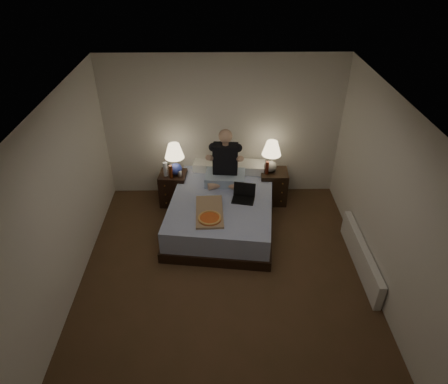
{
  "coord_description": "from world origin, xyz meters",
  "views": [
    {
      "loc": [
        -0.08,
        -3.95,
        4.09
      ],
      "look_at": [
        0.0,
        0.9,
        0.85
      ],
      "focal_mm": 32.0,
      "sensor_mm": 36.0,
      "label": 1
    }
  ],
  "objects_px": {
    "bed": "(222,209)",
    "beer_bottle_left": "(171,172)",
    "water_bottle": "(165,169)",
    "radiator": "(361,256)",
    "nightstand_right": "(273,186)",
    "lamp_left": "(175,159)",
    "lamp_right": "(271,157)",
    "nightstand_left": "(174,188)",
    "beer_bottle_right": "(267,168)",
    "pizza_box": "(210,219)",
    "soda_can": "(180,174)",
    "person": "(225,158)",
    "laptop": "(243,194)"
  },
  "relations": [
    {
      "from": "person",
      "to": "pizza_box",
      "type": "bearing_deg",
      "value": -98.02
    },
    {
      "from": "lamp_left",
      "to": "beer_bottle_right",
      "type": "relative_size",
      "value": 2.43
    },
    {
      "from": "bed",
      "to": "person",
      "type": "bearing_deg",
      "value": 89.82
    },
    {
      "from": "pizza_box",
      "to": "lamp_right",
      "type": "bearing_deg",
      "value": 49.38
    },
    {
      "from": "nightstand_left",
      "to": "person",
      "type": "distance_m",
      "value": 1.14
    },
    {
      "from": "water_bottle",
      "to": "pizza_box",
      "type": "xyz_separation_m",
      "value": [
        0.75,
        -1.17,
        -0.15
      ]
    },
    {
      "from": "beer_bottle_right",
      "to": "bed",
      "type": "bearing_deg",
      "value": -144.33
    },
    {
      "from": "nightstand_left",
      "to": "soda_can",
      "type": "bearing_deg",
      "value": -27.99
    },
    {
      "from": "lamp_right",
      "to": "beer_bottle_left",
      "type": "relative_size",
      "value": 2.43
    },
    {
      "from": "lamp_right",
      "to": "pizza_box",
      "type": "xyz_separation_m",
      "value": [
        -1.02,
        -1.27,
        -0.32
      ]
    },
    {
      "from": "bed",
      "to": "beer_bottle_right",
      "type": "bearing_deg",
      "value": 42.95
    },
    {
      "from": "nightstand_right",
      "to": "radiator",
      "type": "relative_size",
      "value": 0.38
    },
    {
      "from": "laptop",
      "to": "pizza_box",
      "type": "bearing_deg",
      "value": -123.51
    },
    {
      "from": "nightstand_left",
      "to": "nightstand_right",
      "type": "height_order",
      "value": "nightstand_right"
    },
    {
      "from": "lamp_right",
      "to": "soda_can",
      "type": "relative_size",
      "value": 5.6
    },
    {
      "from": "soda_can",
      "to": "beer_bottle_left",
      "type": "distance_m",
      "value": 0.16
    },
    {
      "from": "beer_bottle_left",
      "to": "soda_can",
      "type": "bearing_deg",
      "value": 13.33
    },
    {
      "from": "lamp_right",
      "to": "pizza_box",
      "type": "height_order",
      "value": "lamp_right"
    },
    {
      "from": "soda_can",
      "to": "beer_bottle_right",
      "type": "xyz_separation_m",
      "value": [
        1.46,
        0.04,
        0.08
      ]
    },
    {
      "from": "lamp_left",
      "to": "radiator",
      "type": "xyz_separation_m",
      "value": [
        2.73,
        -1.66,
        -0.67
      ]
    },
    {
      "from": "bed",
      "to": "beer_bottle_left",
      "type": "bearing_deg",
      "value": 158.4
    },
    {
      "from": "lamp_left",
      "to": "beer_bottle_right",
      "type": "xyz_separation_m",
      "value": [
        1.54,
        -0.04,
        -0.15
      ]
    },
    {
      "from": "lamp_right",
      "to": "soda_can",
      "type": "distance_m",
      "value": 1.56
    },
    {
      "from": "water_bottle",
      "to": "laptop",
      "type": "xyz_separation_m",
      "value": [
        1.27,
        -0.66,
        -0.07
      ]
    },
    {
      "from": "lamp_right",
      "to": "radiator",
      "type": "relative_size",
      "value": 0.35
    },
    {
      "from": "lamp_left",
      "to": "radiator",
      "type": "relative_size",
      "value": 0.35
    },
    {
      "from": "radiator",
      "to": "nightstand_right",
      "type": "bearing_deg",
      "value": 122.01
    },
    {
      "from": "nightstand_right",
      "to": "nightstand_left",
      "type": "bearing_deg",
      "value": -177.23
    },
    {
      "from": "nightstand_left",
      "to": "nightstand_right",
      "type": "distance_m",
      "value": 1.74
    },
    {
      "from": "lamp_left",
      "to": "laptop",
      "type": "relative_size",
      "value": 1.65
    },
    {
      "from": "person",
      "to": "radiator",
      "type": "xyz_separation_m",
      "value": [
        1.9,
        -1.49,
        -0.79
      ]
    },
    {
      "from": "lamp_left",
      "to": "soda_can",
      "type": "xyz_separation_m",
      "value": [
        0.07,
        -0.09,
        -0.23
      ]
    },
    {
      "from": "radiator",
      "to": "person",
      "type": "bearing_deg",
      "value": 141.92
    },
    {
      "from": "bed",
      "to": "soda_can",
      "type": "distance_m",
      "value": 0.94
    },
    {
      "from": "lamp_left",
      "to": "radiator",
      "type": "height_order",
      "value": "lamp_left"
    },
    {
      "from": "lamp_left",
      "to": "soda_can",
      "type": "bearing_deg",
      "value": -49.15
    },
    {
      "from": "nightstand_left",
      "to": "water_bottle",
      "type": "xyz_separation_m",
      "value": [
        -0.1,
        -0.06,
        0.42
      ]
    },
    {
      "from": "water_bottle",
      "to": "radiator",
      "type": "xyz_separation_m",
      "value": [
        2.89,
        -1.6,
        -0.51
      ]
    },
    {
      "from": "nightstand_left",
      "to": "laptop",
      "type": "distance_m",
      "value": 1.41
    },
    {
      "from": "water_bottle",
      "to": "beer_bottle_right",
      "type": "bearing_deg",
      "value": 0.54
    },
    {
      "from": "beer_bottle_left",
      "to": "radiator",
      "type": "relative_size",
      "value": 0.14
    },
    {
      "from": "beer_bottle_right",
      "to": "pizza_box",
      "type": "distance_m",
      "value": 1.53
    },
    {
      "from": "lamp_left",
      "to": "laptop",
      "type": "xyz_separation_m",
      "value": [
        1.1,
        -0.72,
        -0.22
      ]
    },
    {
      "from": "soda_can",
      "to": "laptop",
      "type": "distance_m",
      "value": 1.21
    },
    {
      "from": "bed",
      "to": "person",
      "type": "distance_m",
      "value": 0.84
    },
    {
      "from": "bed",
      "to": "radiator",
      "type": "height_order",
      "value": "bed"
    },
    {
      "from": "bed",
      "to": "person",
      "type": "height_order",
      "value": "person"
    },
    {
      "from": "soda_can",
      "to": "pizza_box",
      "type": "bearing_deg",
      "value": -65.75
    },
    {
      "from": "lamp_left",
      "to": "lamp_right",
      "type": "xyz_separation_m",
      "value": [
        1.61,
        0.04,
        0.01
      ]
    },
    {
      "from": "lamp_right",
      "to": "pizza_box",
      "type": "bearing_deg",
      "value": -128.76
    }
  ]
}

